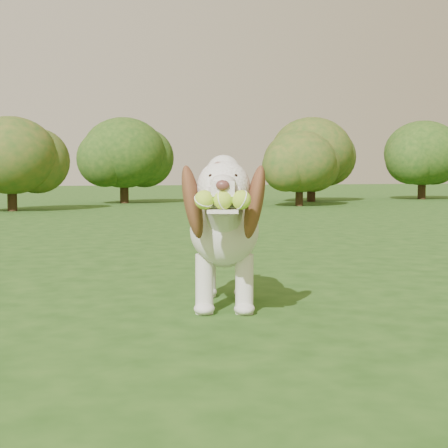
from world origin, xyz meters
name	(u,v)px	position (x,y,z in m)	size (l,w,h in m)	color
ground	(289,295)	(0.00, 0.00, 0.00)	(80.00, 80.00, 0.00)	#1D4213
dog	(225,229)	(-0.47, -0.20, 0.41)	(0.69, 1.14, 0.77)	silver
shrub_d	(300,162)	(4.93, 9.29, 0.99)	(1.62, 1.62, 1.68)	#382314
shrub_i	(124,153)	(1.55, 12.02, 1.23)	(2.02, 2.02, 2.09)	#382314
shrub_b	(11,156)	(-1.15, 9.39, 1.06)	(1.74, 1.74, 1.80)	#382314
shrub_h	(423,153)	(10.10, 11.61, 1.32)	(2.17, 2.17, 2.25)	#382314
shrub_f	(312,152)	(6.34, 11.30, 1.29)	(2.12, 2.12, 2.19)	#382314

